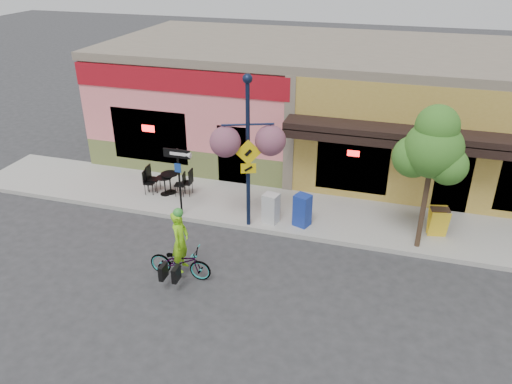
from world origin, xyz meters
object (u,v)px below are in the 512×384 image
at_px(newspaper_box_grey, 271,208).
at_px(street_tree, 428,179).
at_px(bicycle, 180,262).
at_px(lamp_post, 248,154).
at_px(building, 337,102).
at_px(newspaper_box_blue, 302,210).
at_px(cyclist_rider, 181,249).
at_px(one_way_sign, 180,182).

relative_size(newspaper_box_grey, street_tree, 0.23).
distance_m(bicycle, lamp_post, 3.69).
bearing_deg(building, lamp_post, -103.11).
height_order(building, street_tree, building).
distance_m(newspaper_box_blue, street_tree, 3.83).
relative_size(bicycle, newspaper_box_grey, 1.79).
relative_size(cyclist_rider, one_way_sign, 0.75).
height_order(cyclist_rider, one_way_sign, one_way_sign).
xyz_separation_m(bicycle, newspaper_box_blue, (2.59, 3.33, 0.21)).
distance_m(lamp_post, street_tree, 5.07).
relative_size(building, newspaper_box_blue, 17.66).
xyz_separation_m(cyclist_rider, street_tree, (6.01, 3.12, 1.43)).
bearing_deg(cyclist_rider, street_tree, -63.47).
height_order(newspaper_box_blue, street_tree, street_tree).
bearing_deg(lamp_post, newspaper_box_blue, -6.12).
bearing_deg(building, newspaper_box_blue, -89.92).
xyz_separation_m(building, lamp_post, (-1.59, -6.83, 0.26)).
distance_m(newspaper_box_blue, newspaper_box_grey, 0.98).
xyz_separation_m(one_way_sign, newspaper_box_grey, (2.88, 0.36, -0.66)).
distance_m(bicycle, newspaper_box_blue, 4.22).
relative_size(cyclist_rider, newspaper_box_blue, 1.67).
bearing_deg(lamp_post, cyclist_rider, -129.41).
bearing_deg(newspaper_box_grey, lamp_post, -139.14).
bearing_deg(newspaper_box_blue, newspaper_box_grey, -153.96).
relative_size(cyclist_rider, street_tree, 0.40).
height_order(bicycle, one_way_sign, one_way_sign).
bearing_deg(lamp_post, building, 55.56).
bearing_deg(building, street_tree, -62.25).
bearing_deg(cyclist_rider, newspaper_box_blue, -38.32).
distance_m(cyclist_rider, newspaper_box_blue, 4.19).
bearing_deg(cyclist_rider, lamp_post, -19.00).
height_order(cyclist_rider, newspaper_box_blue, cyclist_rider).
bearing_deg(newspaper_box_grey, building, 93.95).
relative_size(building, cyclist_rider, 10.60).
distance_m(cyclist_rider, street_tree, 6.92).
bearing_deg(lamp_post, bicycle, -130.30).
distance_m(bicycle, one_way_sign, 3.25).
xyz_separation_m(lamp_post, street_tree, (5.06, 0.23, -0.23)).
distance_m(building, cyclist_rider, 10.14).
relative_size(newspaper_box_blue, newspaper_box_grey, 1.07).
relative_size(bicycle, one_way_sign, 0.75).
bearing_deg(cyclist_rider, one_way_sign, 23.61).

